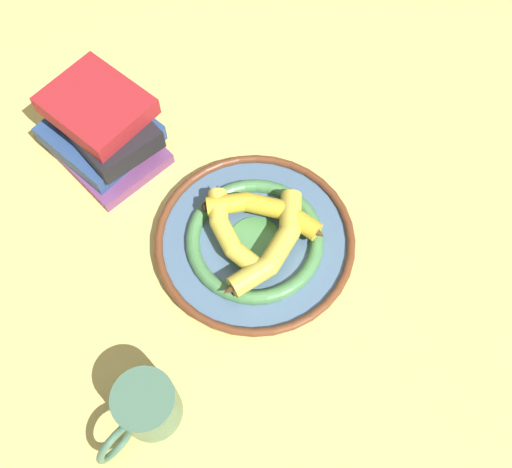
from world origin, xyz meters
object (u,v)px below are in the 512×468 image
Objects in this scene: book_stack at (100,127)px; banana_c at (266,210)px; banana_b at (273,247)px; coffee_mug at (146,407)px; decorative_bowl at (256,240)px; banana_a at (229,232)px.

banana_c is at bearing -161.92° from book_stack.
banana_b is at bearing 113.52° from banana_c.
book_stack reaches higher than coffee_mug.
decorative_bowl is 2.40× the size of coffee_mug.
banana_a is at bearing -174.07° from book_stack.
banana_c is (-0.06, 0.03, -0.00)m from banana_b.
decorative_bowl is at bearing 80.98° from banana_c.
banana_a is 0.07m from banana_c.
banana_b is (0.06, 0.04, 0.00)m from banana_a.
banana_a is at bearing 48.02° from banana_c.
banana_c is 0.69× the size of book_stack.
coffee_mug is (0.44, -0.15, -0.01)m from book_stack.
coffee_mug reaches higher than decorative_bowl.
banana_c is at bearing 39.03° from banana_b.
book_stack is (-0.30, -0.12, 0.04)m from decorative_bowl.
banana_c is (-0.00, 0.07, 0.00)m from banana_a.
book_stack is at bearing -158.82° from decorative_bowl.
book_stack is at bearing 82.76° from banana_b.
banana_a is 0.07m from banana_b.
coffee_mug is at bearing -48.31° from banana_a.
decorative_bowl is 1.98× the size of banana_c.
book_stack reaches higher than banana_b.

